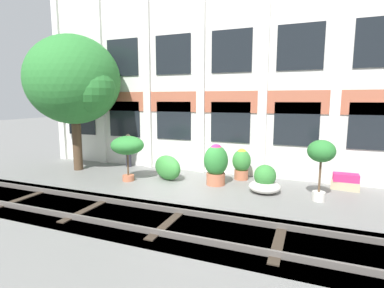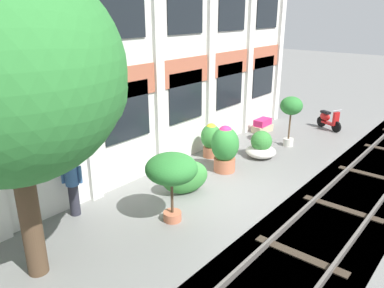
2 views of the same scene
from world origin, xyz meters
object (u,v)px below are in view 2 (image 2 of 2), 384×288
object	(u,v)px
potted_plant_terracotta_small	(171,171)
scooter_near_curb	(328,119)
potted_plant_tall_urn	(291,109)
potted_plant_stone_basin	(211,139)
potted_plant_wide_bowl	(261,147)
potted_plant_ribbed_drum	(225,147)
resident_by_doorway	(73,185)
broadleaf_tree	(7,80)
topiary_hedge	(185,177)
potted_plant_square_trough	(262,126)

from	to	relation	value
potted_plant_terracotta_small	scooter_near_curb	xyz separation A→B (m)	(10.13, -0.12, -0.94)
potted_plant_tall_urn	potted_plant_stone_basin	world-z (taller)	potted_plant_tall_urn
potted_plant_wide_bowl	potted_plant_ribbed_drum	world-z (taller)	potted_plant_ribbed_drum
potted_plant_terracotta_small	resident_by_doorway	distance (m)	2.62
potted_plant_ribbed_drum	potted_plant_stone_basin	world-z (taller)	potted_plant_ribbed_drum
potted_plant_wide_bowl	broadleaf_tree	bearing A→B (deg)	178.09
potted_plant_stone_basin	resident_by_doorway	bearing A→B (deg)	177.32
resident_by_doorway	topiary_hedge	bearing A→B (deg)	111.74
potted_plant_square_trough	potted_plant_tall_urn	bearing A→B (deg)	-118.63
broadleaf_tree	potted_plant_tall_urn	world-z (taller)	broadleaf_tree
potted_plant_stone_basin	potted_plant_terracotta_small	xyz separation A→B (m)	(-4.12, -1.88, 0.68)
potted_plant_square_trough	potted_plant_terracotta_small	bearing A→B (deg)	-166.37
broadleaf_tree	resident_by_doorway	bearing A→B (deg)	37.40
scooter_near_curb	resident_by_doorway	bearing A→B (deg)	-76.01
potted_plant_ribbed_drum	resident_by_doorway	distance (m)	4.98
broadleaf_tree	potted_plant_stone_basin	bearing A→B (deg)	8.73
scooter_near_curb	broadleaf_tree	bearing A→B (deg)	-68.68
potted_plant_square_trough	potted_plant_ribbed_drum	world-z (taller)	potted_plant_ribbed_drum
potted_plant_terracotta_small	scooter_near_curb	world-z (taller)	potted_plant_terracotta_small
potted_plant_ribbed_drum	potted_plant_stone_basin	size ratio (longest dim) A/B	1.24
potted_plant_ribbed_drum	topiary_hedge	size ratio (longest dim) A/B	1.11
potted_plant_wide_bowl	potted_plant_square_trough	distance (m)	3.01
scooter_near_curb	resident_by_doorway	xyz separation A→B (m)	(-11.53, 2.26, 0.41)
potted_plant_terracotta_small	scooter_near_curb	bearing A→B (deg)	-0.68
potted_plant_wide_bowl	potted_plant_tall_urn	bearing A→B (deg)	-7.66
scooter_near_curb	potted_plant_wide_bowl	bearing A→B (deg)	-71.89
potted_plant_square_trough	potted_plant_terracotta_small	size ratio (longest dim) A/B	0.55
broadleaf_tree	potted_plant_tall_urn	distance (m)	10.50
potted_plant_wide_bowl	potted_plant_terracotta_small	xyz separation A→B (m)	(-5.26, -0.48, 0.98)
potted_plant_terracotta_small	resident_by_doorway	size ratio (longest dim) A/B	1.13
potted_plant_stone_basin	topiary_hedge	bearing A→B (deg)	-157.55
potted_plant_wide_bowl	scooter_near_curb	bearing A→B (deg)	-6.99
potted_plant_ribbed_drum	potted_plant_tall_urn	bearing A→B (deg)	-8.35
potted_plant_tall_urn	potted_plant_terracotta_small	world-z (taller)	potted_plant_tall_urn
potted_plant_tall_urn	resident_by_doorway	bearing A→B (deg)	167.24
potted_plant_ribbed_drum	scooter_near_curb	xyz separation A→B (m)	(6.74, -0.89, -0.41)
potted_plant_stone_basin	resident_by_doorway	world-z (taller)	resident_by_doorway
resident_by_doorway	broadleaf_tree	bearing A→B (deg)	-4.13
resident_by_doorway	potted_plant_ribbed_drum	bearing A→B (deg)	122.50
potted_plant_wide_bowl	potted_plant_terracotta_small	bearing A→B (deg)	-174.83
potted_plant_ribbed_drum	scooter_near_curb	bearing A→B (deg)	-7.55
resident_by_doorway	potted_plant_square_trough	bearing A→B (deg)	137.07
potted_plant_wide_bowl	potted_plant_ribbed_drum	xyz separation A→B (m)	(-1.87, 0.30, 0.46)
potted_plant_square_trough	potted_plant_tall_urn	distance (m)	2.26
scooter_near_curb	potted_plant_stone_basin	bearing A→B (deg)	-83.37
scooter_near_curb	resident_by_doorway	world-z (taller)	resident_by_doorway
potted_plant_wide_bowl	potted_plant_stone_basin	size ratio (longest dim) A/B	0.87
potted_plant_wide_bowl	scooter_near_curb	world-z (taller)	potted_plant_wide_bowl
potted_plant_square_trough	scooter_near_curb	world-z (taller)	scooter_near_curb
potted_plant_tall_urn	broadleaf_tree	bearing A→B (deg)	177.11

